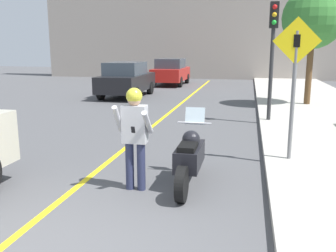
{
  "coord_description": "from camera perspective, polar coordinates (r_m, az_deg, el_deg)",
  "views": [
    {
      "loc": [
        2.21,
        -3.42,
        2.35
      ],
      "look_at": [
        0.84,
        2.93,
        0.99
      ],
      "focal_mm": 40.0,
      "sensor_mm": 36.0,
      "label": 1
    }
  ],
  "objects": [
    {
      "name": "person_biker",
      "position": [
        6.14,
        -5.11,
        -0.37
      ],
      "size": [
        0.59,
        0.47,
        1.72
      ],
      "color": "#282D4C",
      "rests_on": "ground"
    },
    {
      "name": "traffic_light",
      "position": [
        11.97,
        15.69,
        12.66
      ],
      "size": [
        0.26,
        0.3,
        3.55
      ],
      "color": "#2D2D30",
      "rests_on": "sidewalk_curb"
    },
    {
      "name": "motorcycle",
      "position": [
        6.51,
        3.33,
        -4.8
      ],
      "size": [
        0.62,
        2.11,
        1.27
      ],
      "color": "black",
      "rests_on": "ground"
    },
    {
      "name": "parked_car_black",
      "position": [
        18.35,
        -6.35,
        7.09
      ],
      "size": [
        1.88,
        4.2,
        1.68
      ],
      "color": "black",
      "rests_on": "ground"
    },
    {
      "name": "parked_car_red",
      "position": [
        24.18,
        0.45,
        8.29
      ],
      "size": [
        1.88,
        4.2,
        1.68
      ],
      "color": "black",
      "rests_on": "ground"
    },
    {
      "name": "street_tree",
      "position": [
        15.97,
        21.24,
        14.99
      ],
      "size": [
        2.35,
        2.35,
        4.51
      ],
      "color": "brown",
      "rests_on": "sidewalk_curb"
    },
    {
      "name": "road_center_line",
      "position": [
        10.11,
        -4.35,
        -1.62
      ],
      "size": [
        0.12,
        36.0,
        0.01
      ],
      "color": "yellow",
      "rests_on": "ground"
    },
    {
      "name": "building_backdrop",
      "position": [
        29.61,
        8.17,
        16.51
      ],
      "size": [
        28.0,
        1.2,
        9.65
      ],
      "color": "gray",
      "rests_on": "ground"
    },
    {
      "name": "crossing_sign",
      "position": [
        7.76,
        18.71,
        7.28
      ],
      "size": [
        0.91,
        0.08,
        2.79
      ],
      "color": "slate",
      "rests_on": "sidewalk_curb"
    }
  ]
}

